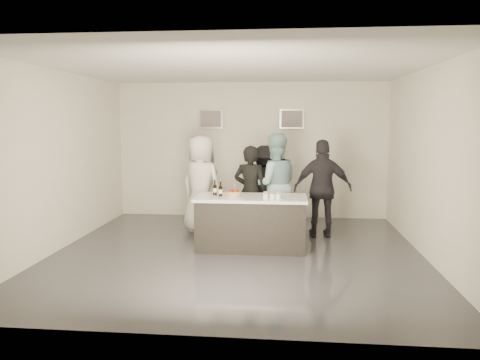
{
  "coord_description": "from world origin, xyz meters",
  "views": [
    {
      "loc": [
        0.79,
        -7.43,
        2.17
      ],
      "look_at": [
        0.0,
        0.5,
        1.15
      ],
      "focal_mm": 35.0,
      "sensor_mm": 36.0,
      "label": 1
    }
  ],
  "objects_px": {
    "person_main_black": "(250,192)",
    "person_guest_left": "(201,184)",
    "person_guest_back": "(265,187)",
    "person_guest_right": "(323,189)",
    "bar_counter": "(251,223)",
    "cake": "(233,194)",
    "person_main_blue": "(275,185)",
    "beer_bottle_b": "(220,189)",
    "beer_bottle_a": "(215,188)"
  },
  "relations": [
    {
      "from": "person_main_black",
      "to": "person_guest_left",
      "type": "distance_m",
      "value": 1.06
    },
    {
      "from": "person_guest_back",
      "to": "person_guest_right",
      "type": "bearing_deg",
      "value": 157.24
    },
    {
      "from": "bar_counter",
      "to": "person_guest_right",
      "type": "height_order",
      "value": "person_guest_right"
    },
    {
      "from": "cake",
      "to": "person_main_black",
      "type": "height_order",
      "value": "person_main_black"
    },
    {
      "from": "person_main_blue",
      "to": "person_guest_right",
      "type": "distance_m",
      "value": 0.9
    },
    {
      "from": "person_main_black",
      "to": "person_guest_left",
      "type": "bearing_deg",
      "value": -9.81
    },
    {
      "from": "bar_counter",
      "to": "person_guest_back",
      "type": "relative_size",
      "value": 1.11
    },
    {
      "from": "person_main_black",
      "to": "person_guest_right",
      "type": "distance_m",
      "value": 1.35
    },
    {
      "from": "cake",
      "to": "person_guest_left",
      "type": "bearing_deg",
      "value": 123.21
    },
    {
      "from": "cake",
      "to": "beer_bottle_b",
      "type": "distance_m",
      "value": 0.24
    },
    {
      "from": "person_main_black",
      "to": "person_main_blue",
      "type": "distance_m",
      "value": 0.5
    },
    {
      "from": "bar_counter",
      "to": "person_main_blue",
      "type": "height_order",
      "value": "person_main_blue"
    },
    {
      "from": "cake",
      "to": "person_guest_right",
      "type": "distance_m",
      "value": 1.84
    },
    {
      "from": "cake",
      "to": "beer_bottle_a",
      "type": "xyz_separation_m",
      "value": [
        -0.33,
        0.12,
        0.09
      ]
    },
    {
      "from": "person_guest_right",
      "to": "person_guest_back",
      "type": "bearing_deg",
      "value": -34.84
    },
    {
      "from": "beer_bottle_a",
      "to": "person_guest_right",
      "type": "distance_m",
      "value": 2.08
    },
    {
      "from": "cake",
      "to": "beer_bottle_a",
      "type": "distance_m",
      "value": 0.37
    },
    {
      "from": "person_guest_right",
      "to": "person_guest_back",
      "type": "xyz_separation_m",
      "value": [
        -1.1,
        0.68,
        -0.08
      ]
    },
    {
      "from": "bar_counter",
      "to": "cake",
      "type": "relative_size",
      "value": 7.55
    },
    {
      "from": "cake",
      "to": "person_guest_left",
      "type": "relative_size",
      "value": 0.13
    },
    {
      "from": "cake",
      "to": "person_guest_right",
      "type": "relative_size",
      "value": 0.14
    },
    {
      "from": "bar_counter",
      "to": "person_guest_right",
      "type": "xyz_separation_m",
      "value": [
        1.26,
        0.95,
        0.46
      ]
    },
    {
      "from": "beer_bottle_b",
      "to": "person_main_black",
      "type": "height_order",
      "value": "person_main_black"
    },
    {
      "from": "cake",
      "to": "person_main_black",
      "type": "relative_size",
      "value": 0.14
    },
    {
      "from": "person_main_black",
      "to": "person_guest_right",
      "type": "bearing_deg",
      "value": -160.73
    },
    {
      "from": "beer_bottle_b",
      "to": "person_main_black",
      "type": "xyz_separation_m",
      "value": [
        0.44,
        0.8,
        -0.17
      ]
    },
    {
      "from": "beer_bottle_a",
      "to": "person_main_blue",
      "type": "bearing_deg",
      "value": 41.75
    },
    {
      "from": "person_main_blue",
      "to": "person_guest_right",
      "type": "bearing_deg",
      "value": 166.04
    },
    {
      "from": "person_main_blue",
      "to": "person_guest_left",
      "type": "bearing_deg",
      "value": -18.6
    },
    {
      "from": "beer_bottle_a",
      "to": "person_main_black",
      "type": "bearing_deg",
      "value": 50.09
    },
    {
      "from": "cake",
      "to": "beer_bottle_a",
      "type": "relative_size",
      "value": 0.95
    },
    {
      "from": "bar_counter",
      "to": "person_main_black",
      "type": "xyz_separation_m",
      "value": [
        -0.07,
        0.76,
        0.41
      ]
    },
    {
      "from": "cake",
      "to": "person_guest_left",
      "type": "xyz_separation_m",
      "value": [
        -0.76,
        1.16,
        0.0
      ]
    },
    {
      "from": "cake",
      "to": "beer_bottle_b",
      "type": "relative_size",
      "value": 0.95
    },
    {
      "from": "person_main_blue",
      "to": "bar_counter",
      "type": "bearing_deg",
      "value": 56.9
    },
    {
      "from": "beer_bottle_b",
      "to": "person_guest_right",
      "type": "bearing_deg",
      "value": 29.35
    },
    {
      "from": "beer_bottle_b",
      "to": "person_guest_right",
      "type": "height_order",
      "value": "person_guest_right"
    },
    {
      "from": "bar_counter",
      "to": "cake",
      "type": "distance_m",
      "value": 0.57
    },
    {
      "from": "beer_bottle_a",
      "to": "person_guest_right",
      "type": "xyz_separation_m",
      "value": [
        1.89,
        0.87,
        -0.12
      ]
    },
    {
      "from": "beer_bottle_a",
      "to": "person_main_blue",
      "type": "relative_size",
      "value": 0.13
    },
    {
      "from": "bar_counter",
      "to": "person_guest_back",
      "type": "xyz_separation_m",
      "value": [
        0.16,
        1.63,
        0.38
      ]
    },
    {
      "from": "bar_counter",
      "to": "person_main_blue",
      "type": "bearing_deg",
      "value": 69.41
    },
    {
      "from": "person_guest_left",
      "to": "person_guest_right",
      "type": "distance_m",
      "value": 2.33
    },
    {
      "from": "bar_counter",
      "to": "beer_bottle_a",
      "type": "distance_m",
      "value": 0.86
    },
    {
      "from": "person_guest_back",
      "to": "cake",
      "type": "bearing_deg",
      "value": 83.5
    },
    {
      "from": "bar_counter",
      "to": "cake",
      "type": "bearing_deg",
      "value": -173.22
    },
    {
      "from": "person_guest_left",
      "to": "person_guest_right",
      "type": "height_order",
      "value": "person_guest_left"
    },
    {
      "from": "person_main_blue",
      "to": "person_guest_back",
      "type": "xyz_separation_m",
      "value": [
        -0.2,
        0.65,
        -0.13
      ]
    },
    {
      "from": "person_guest_right",
      "to": "person_guest_back",
      "type": "relative_size",
      "value": 1.09
    },
    {
      "from": "beer_bottle_a",
      "to": "person_main_black",
      "type": "height_order",
      "value": "person_main_black"
    }
  ]
}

